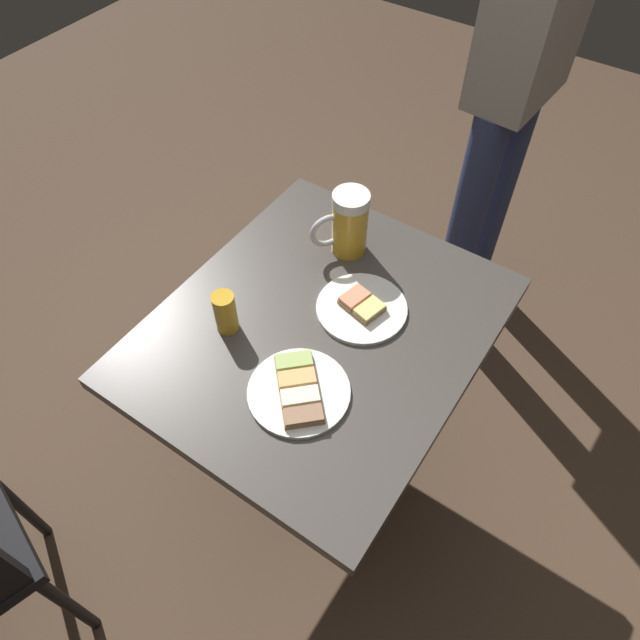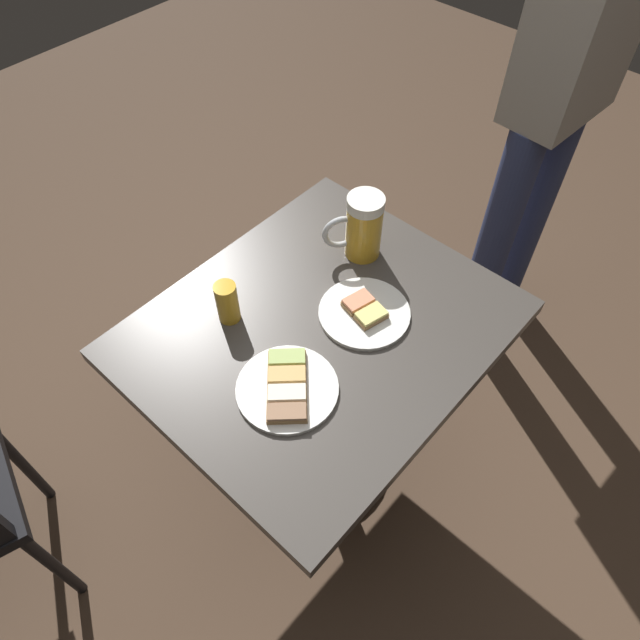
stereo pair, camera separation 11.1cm
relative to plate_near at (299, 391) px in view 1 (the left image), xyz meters
name	(u,v)px [view 1 (the left image)]	position (x,y,z in m)	size (l,w,h in m)	color
ground_plane	(320,461)	(-0.17, -0.06, -0.72)	(6.00, 6.00, 0.00)	#4C3828
cafe_table	(320,364)	(-0.17, -0.06, -0.17)	(0.81, 0.68, 0.71)	black
plate_near	(299,391)	(0.00, 0.00, 0.00)	(0.21, 0.21, 0.03)	white
plate_far	(362,307)	(-0.26, -0.01, 0.00)	(0.21, 0.21, 0.03)	white
beer_mug	(348,224)	(-0.41, -0.14, 0.08)	(0.13, 0.11, 0.17)	gold
beer_glass_small	(225,312)	(-0.05, -0.23, 0.04)	(0.05, 0.05, 0.10)	gold
patron_standing	(523,61)	(-1.08, -0.01, 0.22)	(0.33, 0.20, 1.63)	navy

